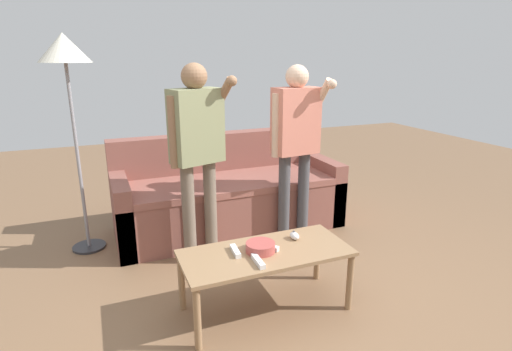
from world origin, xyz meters
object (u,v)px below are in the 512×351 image
(couch, at_px, (228,196))
(player_left, at_px, (197,141))
(coffee_table, at_px, (266,259))
(player_right, at_px, (296,134))
(snack_bowl, at_px, (260,247))
(game_remote_wand_near, at_px, (235,251))
(game_remote_wand_far, at_px, (268,247))
(game_remote_wand_spare, at_px, (258,261))
(game_remote_nunchuk, at_px, (294,236))
(floor_lamp, at_px, (65,61))

(couch, bearing_deg, player_left, -127.30)
(coffee_table, bearing_deg, player_right, 53.31)
(snack_bowl, height_order, game_remote_wand_near, snack_bowl)
(player_left, height_order, game_remote_wand_near, player_left)
(player_left, height_order, game_remote_wand_far, player_left)
(game_remote_wand_far, bearing_deg, game_remote_wand_spare, -130.57)
(game_remote_nunchuk, distance_m, game_remote_wand_near, 0.44)
(player_right, bearing_deg, game_remote_wand_near, -135.40)
(coffee_table, distance_m, player_left, 1.08)
(floor_lamp, distance_m, player_left, 1.19)
(coffee_table, height_order, game_remote_nunchuk, game_remote_nunchuk)
(floor_lamp, xyz_separation_m, player_left, (0.88, -0.55, -0.59))
(snack_bowl, height_order, game_remote_nunchuk, snack_bowl)
(coffee_table, bearing_deg, snack_bowl, 164.19)
(player_left, relative_size, game_remote_wand_spare, 9.62)
(couch, xyz_separation_m, game_remote_wand_spare, (-0.31, -1.54, 0.13))
(player_right, bearing_deg, game_remote_wand_spare, -127.11)
(floor_lamp, distance_m, game_remote_wand_near, 1.99)
(player_right, bearing_deg, couch, 131.23)
(player_right, relative_size, game_remote_wand_spare, 9.49)
(game_remote_wand_spare, bearing_deg, couch, 78.43)
(snack_bowl, relative_size, game_remote_wand_far, 1.34)
(player_right, distance_m, game_remote_wand_spare, 1.39)
(couch, relative_size, game_remote_wand_near, 13.39)
(player_left, xyz_separation_m, game_remote_wand_spare, (0.10, -0.99, -0.55))
(couch, xyz_separation_m, floor_lamp, (-1.29, 0.00, 1.27))
(game_remote_nunchuk, xyz_separation_m, floor_lamp, (-1.34, 1.32, 1.14))
(couch, xyz_separation_m, player_left, (-0.41, -0.54, 0.68))
(floor_lamp, relative_size, game_remote_wand_spare, 10.93)
(snack_bowl, xyz_separation_m, player_left, (-0.17, 0.85, 0.54))
(couch, height_order, game_remote_wand_far, couch)
(floor_lamp, bearing_deg, snack_bowl, -53.16)
(coffee_table, xyz_separation_m, snack_bowl, (-0.03, 0.01, 0.08))
(game_remote_wand_near, bearing_deg, snack_bowl, -13.61)
(snack_bowl, distance_m, game_remote_nunchuk, 0.30)
(couch, xyz_separation_m, game_remote_wand_near, (-0.40, -1.36, 0.13))
(snack_bowl, bearing_deg, game_remote_nunchuk, 15.70)
(game_remote_wand_spare, bearing_deg, coffee_table, 50.13)
(floor_lamp, xyz_separation_m, player_right, (1.75, -0.52, -0.61))
(game_remote_wand_far, bearing_deg, floor_lamp, 128.59)
(game_remote_nunchuk, bearing_deg, game_remote_wand_near, -174.54)
(game_remote_wand_far, bearing_deg, coffee_table, -134.08)
(player_right, xyz_separation_m, game_remote_wand_far, (-0.64, -0.87, -0.54))
(game_remote_nunchuk, xyz_separation_m, player_left, (-0.46, 0.77, 0.55))
(player_left, xyz_separation_m, game_remote_wand_far, (0.23, -0.84, -0.55))
(player_left, xyz_separation_m, game_remote_wand_near, (0.02, -0.82, -0.55))
(player_left, bearing_deg, couch, 52.70)
(couch, bearing_deg, game_remote_wand_near, -106.30)
(game_remote_wand_near, relative_size, game_remote_wand_far, 1.13)
(coffee_table, relative_size, game_remote_wand_far, 7.76)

